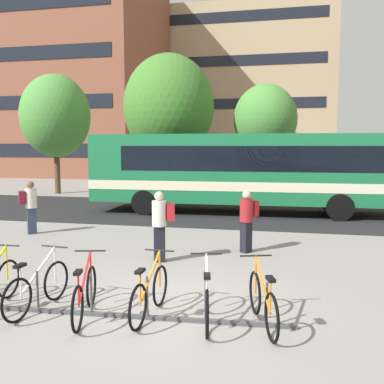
% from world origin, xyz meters
% --- Properties ---
extents(ground, '(200.00, 200.00, 0.00)m').
position_xyz_m(ground, '(0.00, 0.00, 0.00)').
color(ground, gray).
extents(bus_lane_asphalt, '(80.00, 7.20, 0.01)m').
position_xyz_m(bus_lane_asphalt, '(0.00, 10.65, 0.00)').
color(bus_lane_asphalt, '#232326').
rests_on(bus_lane_asphalt, ground).
extents(city_bus, '(12.10, 2.96, 3.20)m').
position_xyz_m(city_bus, '(0.27, 10.65, 1.78)').
color(city_bus, '#196B3D').
rests_on(city_bus, ground).
extents(bike_rack, '(7.47, 0.47, 0.70)m').
position_xyz_m(bike_rack, '(-1.45, -0.47, 0.09)').
color(bike_rack, '#47474C').
rests_on(bike_rack, ground).
extents(parked_bicycle_white_3, '(0.52, 1.72, 0.99)m').
position_xyz_m(parked_bicycle_white_3, '(-1.96, -0.42, 0.38)').
color(parked_bicycle_white_3, black).
rests_on(parked_bicycle_white_3, ground).
extents(parked_bicycle_red_4, '(0.60, 1.68, 0.99)m').
position_xyz_m(parked_bicycle_red_4, '(-1.04, -0.57, 0.38)').
color(parked_bicycle_red_4, black).
rests_on(parked_bicycle_red_4, ground).
extents(parked_bicycle_orange_5, '(0.52, 1.72, 0.99)m').
position_xyz_m(parked_bicycle_orange_5, '(-0.04, -0.30, 0.38)').
color(parked_bicycle_orange_5, black).
rests_on(parked_bicycle_orange_5, ground).
extents(parked_bicycle_white_6, '(0.54, 1.70, 0.99)m').
position_xyz_m(parked_bicycle_white_6, '(0.90, -0.34, 0.38)').
color(parked_bicycle_white_6, black).
rests_on(parked_bicycle_white_6, ground).
extents(parked_bicycle_orange_7, '(0.67, 1.66, 0.99)m').
position_xyz_m(parked_bicycle_orange_7, '(1.76, -0.29, 0.38)').
color(parked_bicycle_orange_7, black).
rests_on(parked_bicycle_orange_7, ground).
extents(commuter_red_pack_0, '(0.55, 0.60, 1.61)m').
position_xyz_m(commuter_red_pack_0, '(1.14, 4.26, 0.93)').
color(commuter_red_pack_0, black).
rests_on(commuter_red_pack_0, ground).
extents(commuter_maroon_pack_1, '(0.60, 0.57, 1.65)m').
position_xyz_m(commuter_maroon_pack_1, '(-5.67, 5.14, 0.95)').
color(commuter_maroon_pack_1, '#2D3851').
rests_on(commuter_maroon_pack_1, ground).
extents(commuter_red_pack_2, '(0.60, 0.48, 1.69)m').
position_xyz_m(commuter_red_pack_2, '(-0.78, 2.91, 0.97)').
color(commuter_red_pack_2, black).
rests_on(commuter_red_pack_2, ground).
extents(street_tree_0, '(3.31, 3.31, 5.94)m').
position_xyz_m(street_tree_0, '(1.05, 16.21, 4.08)').
color(street_tree_0, brown).
rests_on(street_tree_0, ground).
extents(street_tree_2, '(4.69, 4.69, 7.46)m').
position_xyz_m(street_tree_2, '(-3.85, 15.07, 4.74)').
color(street_tree_2, brown).
rests_on(street_tree_2, ground).
extents(street_tree_3, '(3.90, 3.90, 6.75)m').
position_xyz_m(street_tree_3, '(-10.66, 15.63, 4.40)').
color(street_tree_3, brown).
rests_on(street_tree_3, ground).
extents(building_left_wing, '(17.27, 13.76, 19.59)m').
position_xyz_m(building_left_wing, '(-18.81, 32.18, 9.80)').
color(building_left_wing, brown).
rests_on(building_left_wing, ground).
extents(building_centre_block, '(18.80, 10.90, 17.90)m').
position_xyz_m(building_centre_block, '(-2.09, 44.77, 8.95)').
color(building_centre_block, tan).
rests_on(building_centre_block, ground).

